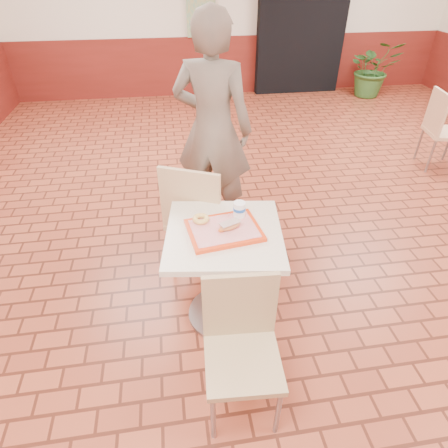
{
  "coord_description": "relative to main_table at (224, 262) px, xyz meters",
  "views": [
    {
      "loc": [
        -1.31,
        -2.35,
        2.17
      ],
      "look_at": [
        -1.03,
        -0.5,
        0.82
      ],
      "focal_mm": 30.0,
      "sensor_mm": 36.0,
      "label": 1
    }
  ],
  "objects": [
    {
      "name": "room_shell",
      "position": [
        1.03,
        0.5,
        0.99
      ],
      "size": [
        8.01,
        10.01,
        3.01
      ],
      "color": "brown",
      "rests_on": "ground"
    },
    {
      "name": "wainscot_band",
      "position": [
        1.03,
        0.5,
        -0.01
      ],
      "size": [
        8.0,
        10.0,
        1.0
      ],
      "color": "maroon",
      "rests_on": "ground"
    },
    {
      "name": "corridor_doorway",
      "position": [
        2.23,
        5.38,
        0.59
      ],
      "size": [
        1.6,
        0.22,
        2.2
      ],
      "primitive_type": "cube",
      "color": "black",
      "rests_on": "ground"
    },
    {
      "name": "main_table",
      "position": [
        0.0,
        0.0,
        0.0
      ],
      "size": [
        0.72,
        0.72,
        0.76
      ],
      "rotation": [
        0.0,
        0.0,
        -0.14
      ],
      "color": "beige",
      "rests_on": "ground"
    },
    {
      "name": "chair_main_front",
      "position": [
        -0.0,
        -0.62,
        -0.03
      ],
      "size": [
        0.43,
        0.43,
        0.87
      ],
      "rotation": [
        0.0,
        0.0,
        -0.07
      ],
      "color": "tan",
      "rests_on": "ground"
    },
    {
      "name": "chair_main_back",
      "position": [
        -0.13,
        0.54,
        0.04
      ],
      "size": [
        0.6,
        0.6,
        0.98
      ],
      "rotation": [
        0.0,
        0.0,
        2.71
      ],
      "color": "tan",
      "rests_on": "ground"
    },
    {
      "name": "customer",
      "position": [
        0.09,
        1.22,
        0.44
      ],
      "size": [
        0.82,
        0.69,
        1.91
      ],
      "primitive_type": "imported",
      "rotation": [
        0.0,
        0.0,
        2.74
      ],
      "color": "#6D6154",
      "rests_on": "ground"
    },
    {
      "name": "serving_tray",
      "position": [
        0.0,
        0.0,
        0.26
      ],
      "size": [
        0.44,
        0.34,
        0.03
      ],
      "rotation": [
        0.0,
        0.0,
        0.14
      ],
      "color": "red",
      "rests_on": "main_table"
    },
    {
      "name": "ring_donut",
      "position": [
        -0.13,
        0.1,
        0.29
      ],
      "size": [
        0.14,
        0.14,
        0.03
      ],
      "primitive_type": "torus",
      "rotation": [
        0.0,
        0.0,
        -0.38
      ],
      "color": "#E4B353",
      "rests_on": "serving_tray"
    },
    {
      "name": "long_john_donut",
      "position": [
        0.03,
        -0.01,
        0.3
      ],
      "size": [
        0.16,
        0.12,
        0.05
      ],
      "rotation": [
        0.0,
        0.0,
        0.41
      ],
      "color": "#C26C38",
      "rests_on": "serving_tray"
    },
    {
      "name": "paper_cup",
      "position": [
        0.12,
        0.12,
        0.33
      ],
      "size": [
        0.08,
        0.08,
        0.1
      ],
      "rotation": [
        0.0,
        0.0,
        -0.4
      ],
      "color": "white",
      "rests_on": "serving_tray"
    },
    {
      "name": "chair_second_left",
      "position": [
        2.93,
        2.01,
        0.0
      ],
      "size": [
        0.5,
        0.5,
        0.93
      ],
      "rotation": [
        0.0,
        0.0,
        1.39
      ],
      "color": "#E5B689",
      "rests_on": "ground"
    },
    {
      "name": "potted_plant",
      "position": [
        3.51,
        4.87,
        -0.02
      ],
      "size": [
        1.01,
        0.91,
        0.98
      ],
      "primitive_type": "imported",
      "rotation": [
        0.0,
        0.0,
        -0.18
      ],
      "color": "#2D5B24",
      "rests_on": "ground"
    }
  ]
}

